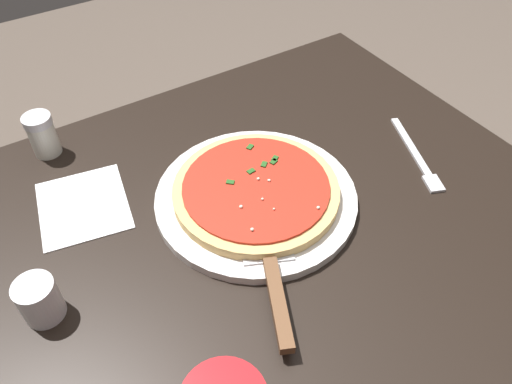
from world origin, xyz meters
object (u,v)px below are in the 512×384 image
serving_plate (256,198)px  fork (417,158)px  parmesan_shaker (42,135)px  pizza (256,190)px  cup_small_sauce (39,300)px  napkin_folded_right (83,205)px  pizza_server (273,277)px

serving_plate → fork: serving_plate is taller
parmesan_shaker → serving_plate: bearing=129.7°
pizza → fork: size_ratio=1.40×
serving_plate → pizza: size_ratio=1.22×
cup_small_sauce → napkin_folded_right: size_ratio=0.41×
pizza → pizza_server: (0.06, 0.14, -0.00)m
pizza → cup_small_sauce: bearing=3.9°
pizza → cup_small_sauce: cup_small_sauce is taller
napkin_folded_right → parmesan_shaker: (0.01, -0.15, 0.04)m
pizza_server → pizza: bearing=-114.3°
serving_plate → cup_small_sauce: bearing=3.9°
serving_plate → pizza_server: pizza_server is taller
pizza → pizza_server: size_ratio=1.14×
napkin_folded_right → fork: bearing=159.1°
pizza → pizza_server: bearing=65.7°
serving_plate → napkin_folded_right: bearing=-30.1°
parmesan_shaker → cup_small_sauce: bearing=73.3°
napkin_folded_right → parmesan_shaker: bearing=-87.0°
fork → serving_plate: bearing=-12.4°
cup_small_sauce → parmesan_shaker: bearing=-106.7°
cup_small_sauce → napkin_folded_right: 0.19m
serving_plate → cup_small_sauce: (0.33, 0.02, 0.02)m
serving_plate → cup_small_sauce: 0.33m
pizza_server → napkin_folded_right: size_ratio=1.50×
pizza → napkin_folded_right: pizza is taller
napkin_folded_right → fork: size_ratio=0.81×
napkin_folded_right → fork: 0.54m
parmesan_shaker → fork: bearing=146.1°
serving_plate → fork: (-0.28, 0.06, -0.00)m
pizza → parmesan_shaker: 0.37m
pizza_server → parmesan_shaker: size_ratio=2.95×
fork → parmesan_shaker: bearing=-33.9°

